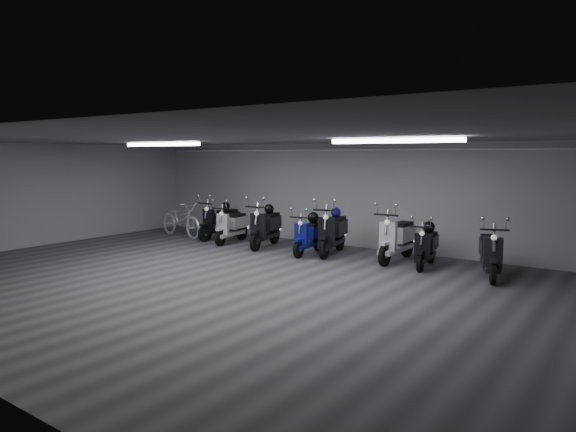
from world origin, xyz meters
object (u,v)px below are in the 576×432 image
Objects in this scene: scooter_3 at (265,221)px; helmet_2 at (429,227)px; helmet_0 at (313,218)px; helmet_4 at (226,206)px; scooter_4 at (309,230)px; bicycle at (181,215)px; scooter_1 at (220,216)px; helmet_3 at (269,209)px; scooter_7 at (426,241)px; scooter_9 at (491,246)px; helmet_1 at (336,212)px; scooter_5 at (333,225)px; scooter_2 at (231,220)px; scooter_6 at (397,231)px.

helmet_2 is (4.43, 0.33, 0.17)m from scooter_3.
helmet_4 reaches higher than helmet_0.
scooter_4 is 0.82× the size of bicycle.
scooter_1 is 6.99× the size of helmet_3.
scooter_1 reaches higher than bicycle.
scooter_7 is at bearing -77.30° from bicycle.
scooter_9 is 6.73× the size of helmet_2.
scooter_1 is 1.31m from bicycle.
helmet_1 is at bearing 177.34° from helmet_2.
scooter_3 is at bearing 158.80° from scooter_9.
scooter_4 is 0.37m from helmet_0.
scooter_5 reaches higher than bicycle.
helmet_4 reaches higher than helmet_2.
scooter_2 is 0.90× the size of scooter_3.
scooter_2 is at bearing -171.52° from helmet_1.
bicycle is at bearing 159.70° from scooter_9.
scooter_3 is at bearing 171.37° from scooter_5.
helmet_3 is at bearing -179.28° from scooter_6.
scooter_4 is 6.28× the size of helmet_3.
helmet_3 is (-2.07, 0.08, 0.28)m from scooter_5.
scooter_5 is at bearing 0.53° from scooter_1.
scooter_1 is 0.91× the size of bicycle.
scooter_5 is 7.49× the size of helmet_3.
helmet_4 is at bearing 172.24° from helmet_0.
helmet_0 is 1.10× the size of helmet_3.
helmet_4 is (-1.86, 0.28, -0.05)m from helmet_3.
scooter_7 reaches higher than helmet_3.
scooter_7 is at bearing 0.64° from helmet_0.
helmet_3 is at bearing 169.16° from scooter_7.
helmet_3 is 1.10× the size of helmet_4.
scooter_7 is 2.59m from helmet_1.
scooter_5 reaches higher than scooter_6.
bicycle is 7.67× the size of helmet_3.
bicycle is (-3.18, -0.11, -0.06)m from scooter_3.
scooter_1 is at bearing 164.69° from scooter_5.
scooter_9 is at bearing -78.67° from bicycle.
scooter_5 is (3.93, -0.10, 0.05)m from scooter_1.
scooter_4 is (1.52, -0.15, -0.10)m from scooter_3.
scooter_2 is at bearing -21.01° from scooter_1.
scooter_1 is at bearing 157.06° from scooter_3.
scooter_2 is at bearing -176.27° from scooter_6.
scooter_5 is 3.89m from scooter_9.
scooter_7 is (0.81, -0.23, -0.12)m from scooter_6.
scooter_5 is at bearing -76.22° from helmet_1.
scooter_5 is 3.95m from helmet_4.
helmet_3 is (-4.50, -0.07, 0.14)m from helmet_2.
scooter_6 is 1.19× the size of scooter_7.
scooter_5 is 1.02× the size of scooter_6.
scooter_2 is at bearing 159.10° from scooter_9.
helmet_4 is at bearing 171.33° from helmet_3.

